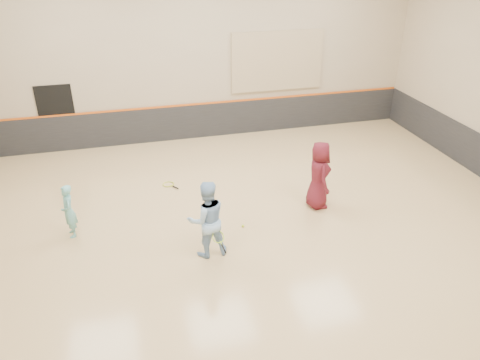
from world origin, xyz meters
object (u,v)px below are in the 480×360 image
object	(u,v)px
young_man	(319,175)
spare_racket	(168,183)
girl	(69,211)
instructor	(207,219)

from	to	relation	value
young_man	spare_racket	bearing A→B (deg)	62.95
girl	spare_racket	xyz separation A→B (m)	(2.48, 1.93, -0.61)
young_man	spare_racket	world-z (taller)	young_man
girl	instructor	world-z (taller)	instructor
instructor	spare_racket	distance (m)	3.58
girl	young_man	size ratio (longest dim) A/B	0.73
girl	spare_racket	distance (m)	3.20
girl	instructor	xyz separation A→B (m)	(2.96, -1.52, 0.24)
spare_racket	instructor	bearing A→B (deg)	-82.13
girl	spare_racket	bearing A→B (deg)	117.04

